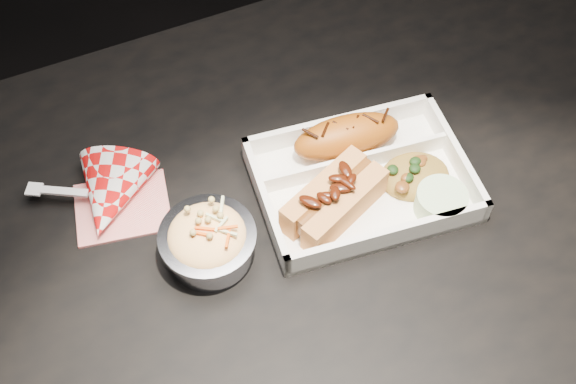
# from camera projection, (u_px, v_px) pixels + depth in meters

# --- Properties ---
(dining_table) EXTENTS (1.20, 0.80, 0.75)m
(dining_table) POSITION_uv_depth(u_px,v_px,m) (301.00, 276.00, 0.91)
(dining_table) COLOR black
(dining_table) RESTS_ON ground
(food_tray) EXTENTS (0.27, 0.21, 0.04)m
(food_tray) POSITION_uv_depth(u_px,v_px,m) (361.00, 182.00, 0.87)
(food_tray) COLOR white
(food_tray) RESTS_ON dining_table
(fried_pastry) EXTENTS (0.14, 0.07, 0.05)m
(fried_pastry) POSITION_uv_depth(u_px,v_px,m) (347.00, 136.00, 0.88)
(fried_pastry) COLOR #A04E10
(fried_pastry) RESTS_ON food_tray
(hotdog) EXTENTS (0.14, 0.10, 0.06)m
(hotdog) POSITION_uv_depth(u_px,v_px,m) (334.00, 198.00, 0.83)
(hotdog) COLOR #D28847
(hotdog) RESTS_ON food_tray
(fried_rice_mound) EXTENTS (0.09, 0.08, 0.03)m
(fried_rice_mound) POSITION_uv_depth(u_px,v_px,m) (416.00, 171.00, 0.87)
(fried_rice_mound) COLOR olive
(fried_rice_mound) RESTS_ON food_tray
(cupcake_liner) EXTENTS (0.06, 0.06, 0.03)m
(cupcake_liner) POSITION_uv_depth(u_px,v_px,m) (441.00, 202.00, 0.84)
(cupcake_liner) COLOR beige
(cupcake_liner) RESTS_ON food_tray
(foil_coleslaw_cup) EXTENTS (0.11, 0.11, 0.07)m
(foil_coleslaw_cup) POSITION_uv_depth(u_px,v_px,m) (208.00, 240.00, 0.80)
(foil_coleslaw_cup) COLOR silver
(foil_coleslaw_cup) RESTS_ON dining_table
(napkin_fork) EXTENTS (0.16, 0.15, 0.10)m
(napkin_fork) POSITION_uv_depth(u_px,v_px,m) (110.00, 197.00, 0.85)
(napkin_fork) COLOR red
(napkin_fork) RESTS_ON dining_table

